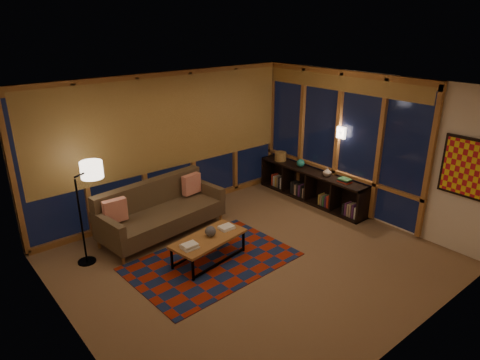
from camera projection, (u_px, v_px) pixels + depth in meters
floor at (252, 260)px, 6.79m from camera, size 5.50×5.00×0.01m
ceiling at (254, 88)px, 5.82m from camera, size 5.50×5.00×0.01m
walls at (253, 181)px, 6.30m from camera, size 5.51×5.01×2.70m
window_wall_back at (168, 145)px, 8.05m from camera, size 5.30×0.16×2.60m
window_wall_right at (336, 141)px, 8.33m from camera, size 0.16×3.70×2.60m
wall_art at (466, 168)px, 6.55m from camera, size 0.06×0.74×0.94m
wall_sconce at (341, 133)px, 8.11m from camera, size 0.12×0.18×0.22m
sofa at (162, 210)px, 7.45m from camera, size 2.30×1.15×0.90m
pillow_left at (115, 213)px, 6.92m from camera, size 0.38×0.14×0.38m
pillow_right at (191, 186)px, 8.01m from camera, size 0.39×0.18×0.37m
area_rug at (212, 261)px, 6.74m from camera, size 2.59×1.78×0.01m
coffee_table at (209, 249)px, 6.71m from camera, size 1.30×0.75×0.41m
book_stack_a at (189, 246)px, 6.33m from camera, size 0.24×0.19×0.07m
book_stack_b at (227, 228)px, 6.89m from camera, size 0.26×0.21×0.05m
ceramic_pot at (210, 231)px, 6.65m from camera, size 0.19×0.19×0.17m
floor_lamp at (80, 217)px, 6.45m from camera, size 0.62×0.54×1.57m
bookshelf at (311, 186)px, 8.87m from camera, size 0.40×2.62×0.66m
basket at (280, 156)px, 9.35m from camera, size 0.31×0.31×0.19m
teal_bowl at (301, 163)px, 8.95m from camera, size 0.21×0.21×0.17m
vase at (327, 172)px, 8.44m from camera, size 0.21×0.21×0.18m
shelf_book_stack at (345, 180)px, 8.15m from camera, size 0.26×0.31×0.08m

